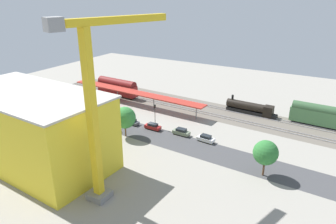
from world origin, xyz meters
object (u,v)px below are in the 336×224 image
at_px(parked_car_5, 91,111).
at_px(tower_crane, 97,101).
at_px(parked_car_2, 153,127).
at_px(traffic_light, 155,112).
at_px(platform_canopy_near, 135,92).
at_px(parked_car_0, 206,139).
at_px(box_truck_0, 80,131).
at_px(street_tree_3, 125,118).
at_px(street_tree_2, 71,107).
at_px(parked_car_6, 72,107).
at_px(construction_building, 33,129).
at_px(parked_car_4, 112,117).
at_px(passenger_coach, 324,116).
at_px(parked_car_3, 132,122).
at_px(locomotive, 252,108).
at_px(street_tree_1, 95,108).
at_px(street_tree_0, 266,153).
at_px(parked_car_1, 181,132).
at_px(freight_coach_far, 117,87).

relative_size(parked_car_5, tower_crane, 0.15).
xyz_separation_m(parked_car_2, traffic_light, (0.20, -1.57, 3.63)).
distance_m(platform_canopy_near, parked_car_0, 34.47).
distance_m(box_truck_0, street_tree_3, 12.42).
height_order(parked_car_0, street_tree_2, street_tree_2).
bearing_deg(parked_car_6, parked_car_0, -179.60).
bearing_deg(parked_car_0, construction_building, 44.15).
height_order(parked_car_4, street_tree_2, street_tree_2).
xyz_separation_m(passenger_coach, parked_car_3, (47.38, 25.34, -2.60)).
relative_size(parked_car_2, box_truck_0, 0.49).
xyz_separation_m(parked_car_2, parked_car_5, (22.72, -0.27, 0.01)).
distance_m(locomotive, box_truck_0, 51.57).
bearing_deg(parked_car_5, street_tree_1, 140.47).
distance_m(parked_car_2, street_tree_3, 9.26).
relative_size(street_tree_0, street_tree_1, 0.87).
bearing_deg(platform_canopy_near, parked_car_3, 122.39).
relative_size(parked_car_2, traffic_light, 0.69).
bearing_deg(street_tree_3, traffic_light, -112.62).
relative_size(parked_car_1, street_tree_0, 0.60).
bearing_deg(parked_car_3, parked_car_1, -176.77).
relative_size(parked_car_6, street_tree_2, 0.59).
bearing_deg(parked_car_4, freight_coach_far, -55.92).
relative_size(freight_coach_far, street_tree_1, 1.86).
xyz_separation_m(parked_car_0, parked_car_1, (7.18, -0.42, 0.01)).
height_order(parked_car_6, street_tree_2, street_tree_2).
distance_m(locomotive, tower_crane, 58.35).
distance_m(freight_coach_far, street_tree_0, 65.08).
distance_m(freight_coach_far, construction_building, 48.52).
bearing_deg(parked_car_2, parked_car_5, -0.69).
distance_m(passenger_coach, street_tree_1, 63.18).
relative_size(parked_car_0, street_tree_1, 0.52).
relative_size(platform_canopy_near, street_tree_1, 5.76).
bearing_deg(street_tree_3, parked_car_6, -14.89).
xyz_separation_m(parked_car_2, parked_car_6, (31.00, -0.06, 0.01)).
xyz_separation_m(tower_crane, traffic_light, (8.43, -30.89, -14.08)).
bearing_deg(parked_car_3, parked_car_2, -179.51).
bearing_deg(construction_building, street_tree_0, -153.47).
xyz_separation_m(construction_building, street_tree_1, (0.89, -20.29, -2.07)).
bearing_deg(locomotive, construction_building, 57.78).
xyz_separation_m(freight_coach_far, parked_car_2, (-27.26, 18.80, -2.50)).
bearing_deg(freight_coach_far, parked_car_0, 156.76).
bearing_deg(freight_coach_far, parked_car_3, 137.06).
xyz_separation_m(parked_car_0, box_truck_0, (29.63, 13.67, 0.88)).
relative_size(parked_car_2, parked_car_3, 1.09).
distance_m(tower_crane, street_tree_0, 34.66).
distance_m(parked_car_0, box_truck_0, 32.65).
xyz_separation_m(parked_car_3, parked_car_4, (7.75, -0.36, -0.03)).
relative_size(street_tree_1, street_tree_2, 1.25).
distance_m(parked_car_6, street_tree_0, 63.71).
distance_m(parked_car_1, parked_car_3, 15.45).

